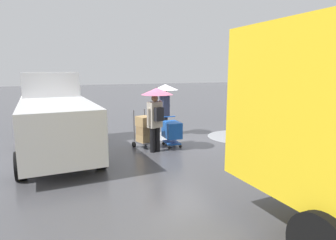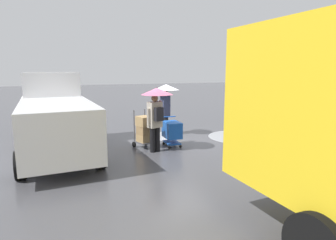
# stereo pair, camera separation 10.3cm
# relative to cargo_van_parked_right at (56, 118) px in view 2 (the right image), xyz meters

# --- Properties ---
(ground_plane) EXTENTS (90.00, 90.00, 0.00)m
(ground_plane) POSITION_rel_cargo_van_parked_right_xyz_m (-4.16, -0.09, -1.18)
(ground_plane) COLOR #4C4C51
(slush_patch_near_cluster) EXTENTS (2.50, 2.50, 0.01)m
(slush_patch_near_cluster) POSITION_rel_cargo_van_parked_right_xyz_m (-6.88, 0.15, -1.18)
(slush_patch_near_cluster) COLOR #999BA0
(slush_patch_near_cluster) RESTS_ON ground
(slush_patch_under_van) EXTENTS (1.62, 1.62, 0.01)m
(slush_patch_under_van) POSITION_rel_cargo_van_parked_right_xyz_m (-3.83, -1.26, -1.18)
(slush_patch_under_van) COLOR #ADAFB5
(slush_patch_under_van) RESTS_ON ground
(cargo_van_parked_right) EXTENTS (2.33, 5.40, 2.60)m
(cargo_van_parked_right) POSITION_rel_cargo_van_parked_right_xyz_m (0.00, 0.00, 0.00)
(cargo_van_parked_right) COLOR white
(cargo_van_parked_right) RESTS_ON ground
(shopping_cart_vendor) EXTENTS (0.59, 0.84, 1.02)m
(shopping_cart_vendor) POSITION_rel_cargo_van_parked_right_xyz_m (-3.78, 0.44, -0.61)
(shopping_cart_vendor) COLOR #1951B2
(shopping_cart_vendor) RESTS_ON ground
(hand_dolly_boxes) EXTENTS (0.67, 0.81, 1.32)m
(hand_dolly_boxes) POSITION_rel_cargo_van_parked_right_xyz_m (-2.80, 0.28, -0.52)
(hand_dolly_boxes) COLOR #515156
(hand_dolly_boxes) RESTS_ON ground
(pedestrian_pink_side) EXTENTS (1.04, 1.04, 2.15)m
(pedestrian_pink_side) POSITION_rel_cargo_van_parked_right_xyz_m (-3.05, 0.84, 0.39)
(pedestrian_pink_side) COLOR black
(pedestrian_pink_side) RESTS_ON ground
(pedestrian_black_side) EXTENTS (1.04, 1.04, 2.15)m
(pedestrian_black_side) POSITION_rel_cargo_van_parked_right_xyz_m (-4.23, -1.28, 0.41)
(pedestrian_black_side) COLOR black
(pedestrian_black_side) RESTS_ON ground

